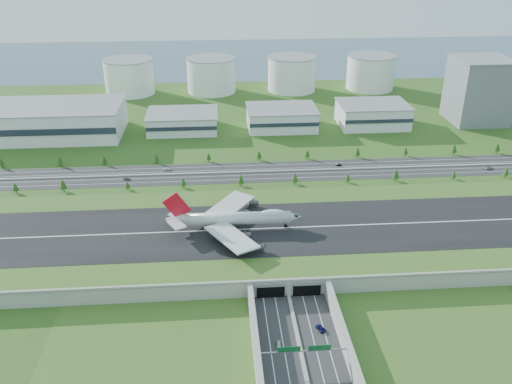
{
  "coord_description": "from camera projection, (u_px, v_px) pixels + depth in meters",
  "views": [
    {
      "loc": [
        -31.03,
        -255.55,
        154.89
      ],
      "look_at": [
        -8.89,
        35.0,
        13.51
      ],
      "focal_mm": 38.0,
      "sensor_mm": 36.0,
      "label": 1
    }
  ],
  "objects": [
    {
      "name": "boeing_747",
      "position": [
        234.0,
        218.0,
        292.27
      ],
      "size": [
        74.75,
        70.64,
        23.11
      ],
      "rotation": [
        0.0,
        0.0,
        -0.02
      ],
      "color": "silver",
      "rests_on": "airfield_deck"
    },
    {
      "name": "bay_water",
      "position": [
        238.0,
        57.0,
        729.58
      ],
      "size": [
        1200.0,
        260.0,
        0.06
      ],
      "primitive_type": "cube",
      "color": "#39576D",
      "rests_on": "ground"
    },
    {
      "name": "car_6",
      "position": [
        489.0,
        168.0,
        388.63
      ],
      "size": [
        6.71,
        4.51,
        1.71
      ],
      "primitive_type": "imported",
      "rotation": [
        0.0,
        0.0,
        1.87
      ],
      "color": "#B8B7BC",
      "rests_on": "ground"
    },
    {
      "name": "car_2",
      "position": [
        321.0,
        328.0,
        232.18
      ],
      "size": [
        4.38,
        6.06,
        1.53
      ],
      "primitive_type": "imported",
      "rotation": [
        0.0,
        0.0,
        3.52
      ],
      "color": "#0C0E3E",
      "rests_on": "ground"
    },
    {
      "name": "hangar_mid_b",
      "position": [
        281.0,
        118.0,
        467.43
      ],
      "size": [
        58.0,
        42.0,
        17.0
      ],
      "primitive_type": "cube",
      "color": "silver",
      "rests_on": "ground"
    },
    {
      "name": "office_tower",
      "position": [
        479.0,
        91.0,
        475.59
      ],
      "size": [
        46.0,
        46.0,
        55.0
      ],
      "primitive_type": "cube",
      "color": "slate",
      "rests_on": "ground"
    },
    {
      "name": "car_0",
      "position": [
        279.0,
        344.0,
        223.17
      ],
      "size": [
        2.36,
        4.88,
        1.61
      ],
      "primitive_type": "imported",
      "rotation": [
        0.0,
        0.0,
        -0.1
      ],
      "color": "silver",
      "rests_on": "ground"
    },
    {
      "name": "fuel_tank_c",
      "position": [
        292.0,
        74.0,
        572.86
      ],
      "size": [
        50.0,
        50.0,
        35.0
      ],
      "primitive_type": "cylinder",
      "color": "white",
      "rests_on": "ground"
    },
    {
      "name": "underpass_road",
      "position": [
        305.0,
        367.0,
        208.29
      ],
      "size": [
        38.8,
        120.4,
        8.0
      ],
      "color": "#28282B",
      "rests_on": "ground"
    },
    {
      "name": "fuel_tank_b",
      "position": [
        211.0,
        75.0,
        567.05
      ],
      "size": [
        50.0,
        50.0,
        35.0
      ],
      "primitive_type": "cylinder",
      "color": "white",
      "rests_on": "ground"
    },
    {
      "name": "fuel_tank_d",
      "position": [
        370.0,
        72.0,
        578.68
      ],
      "size": [
        50.0,
        50.0,
        35.0
      ],
      "primitive_type": "cylinder",
      "color": "white",
      "rests_on": "ground"
    },
    {
      "name": "car_7",
      "position": [
        166.0,
        169.0,
        385.99
      ],
      "size": [
        5.82,
        2.44,
        1.68
      ],
      "primitive_type": "imported",
      "rotation": [
        0.0,
        0.0,
        -1.59
      ],
      "color": "silver",
      "rests_on": "ground"
    },
    {
      "name": "car_4",
      "position": [
        127.0,
        179.0,
        371.62
      ],
      "size": [
        4.92,
        2.63,
        1.59
      ],
      "primitive_type": "imported",
      "rotation": [
        0.0,
        0.0,
        1.4
      ],
      "color": "slate",
      "rests_on": "ground"
    },
    {
      "name": "tree_row",
      "position": [
        261.0,
        166.0,
        382.62
      ],
      "size": [
        501.49,
        48.58,
        8.3
      ],
      "color": "#3D2819",
      "rests_on": "ground"
    },
    {
      "name": "hangar_mid_c",
      "position": [
        372.0,
        115.0,
        472.46
      ],
      "size": [
        58.0,
        42.0,
        19.0
      ],
      "primitive_type": "cube",
      "color": "silver",
      "rests_on": "ground"
    },
    {
      "name": "hangar_mid_a",
      "position": [
        183.0,
        121.0,
        462.06
      ],
      "size": [
        58.0,
        42.0,
        15.0
      ],
      "primitive_type": "cube",
      "color": "silver",
      "rests_on": "ground"
    },
    {
      "name": "ground",
      "position": [
        277.0,
        241.0,
        298.98
      ],
      "size": [
        1200.0,
        1200.0,
        0.0
      ],
      "primitive_type": "plane",
      "color": "#225119",
      "rests_on": "ground"
    },
    {
      "name": "car_5",
      "position": [
        338.0,
        165.0,
        393.6
      ],
      "size": [
        4.6,
        2.42,
        1.44
      ],
      "primitive_type": "imported",
      "rotation": [
        0.0,
        0.0,
        -1.79
      ],
      "color": "black",
      "rests_on": "ground"
    },
    {
      "name": "north_expressway",
      "position": [
        262.0,
        172.0,
        384.18
      ],
      "size": [
        560.0,
        36.0,
        0.12
      ],
      "primitive_type": "cube",
      "color": "#28282B",
      "rests_on": "ground"
    },
    {
      "name": "fuel_tank_a",
      "position": [
        129.0,
        77.0,
        561.24
      ],
      "size": [
        50.0,
        50.0,
        35.0
      ],
      "primitive_type": "cylinder",
      "color": "white",
      "rests_on": "ground"
    },
    {
      "name": "hangar_west",
      "position": [
        48.0,
        121.0,
        447.87
      ],
      "size": [
        120.0,
        60.0,
        25.0
      ],
      "primitive_type": "cube",
      "color": "silver",
      "rests_on": "ground"
    },
    {
      "name": "airfield_deck",
      "position": [
        277.0,
        235.0,
        297.11
      ],
      "size": [
        520.0,
        100.0,
        9.2
      ],
      "color": "gray",
      "rests_on": "ground"
    },
    {
      "name": "sign_gantry_near",
      "position": [
        304.0,
        352.0,
        210.68
      ],
      "size": [
        38.7,
        0.7,
        9.8
      ],
      "color": "gray",
      "rests_on": "ground"
    }
  ]
}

